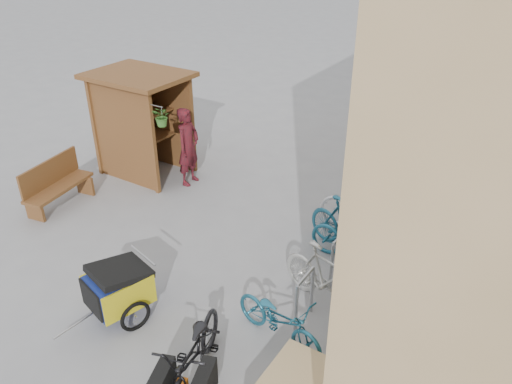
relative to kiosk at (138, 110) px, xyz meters
The scene contains 16 objects.
ground 4.39m from the kiosk, 37.02° to the right, with size 80.00×80.00×0.00m, color gray.
kiosk is the anchor object (origin of this frame).
bike_rack 5.67m from the kiosk, ahead, with size 0.05×5.35×0.86m.
bench 2.43m from the kiosk, 100.60° to the right, with size 0.75×1.66×1.02m.
shopping_carts 7.36m from the kiosk, 30.77° to the left, with size 0.63×1.75×1.14m.
child_trailer 5.06m from the kiosk, 50.64° to the right, with size 1.02×1.60×0.92m.
cargo_bike 6.63m from the kiosk, 40.89° to the right, with size 1.22×1.97×0.98m.
person_kiosk 1.44m from the kiosk, ahead, with size 0.65×0.43×1.79m, color maroon.
bike_0 6.36m from the kiosk, 28.95° to the right, with size 0.54×1.55×0.81m, color #1D5B75.
bike_1 6.14m from the kiosk, 19.26° to the right, with size 0.50×1.76×1.06m, color #B8B8B4.
bike_2 5.85m from the kiosk, ahead, with size 0.62×1.79×0.94m, color #1D5B75.
bike_3 5.55m from the kiosk, ahead, with size 0.50×1.77×1.07m, color #1D5B75.
bike_4 5.58m from the kiosk, ahead, with size 0.67×1.91×1.00m, color silver.
bike_5 5.66m from the kiosk, ahead, with size 0.42×1.48×0.89m, color black.
bike_6 5.79m from the kiosk, 15.80° to the left, with size 0.62×1.79×0.94m, color #B8B8B4.
bike_7 5.91m from the kiosk, 18.89° to the left, with size 0.48×1.70×1.02m, color #1D5B75.
Camera 1 is at (4.75, -5.20, 5.39)m, focal length 35.00 mm.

